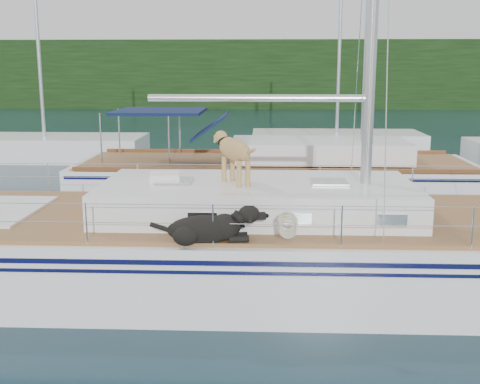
{
  "coord_description": "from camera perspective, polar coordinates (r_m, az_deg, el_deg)",
  "views": [
    {
      "loc": [
        0.92,
        -9.9,
        3.72
      ],
      "look_at": [
        0.5,
        0.2,
        1.6
      ],
      "focal_mm": 45.0,
      "sensor_mm": 36.0,
      "label": 1
    }
  ],
  "objects": [
    {
      "name": "shore_bank",
      "position": [
        56.19,
        1.45,
        8.65
      ],
      "size": [
        92.0,
        1.0,
        1.2
      ],
      "primitive_type": "cube",
      "color": "#595147",
      "rests_on": "ground"
    },
    {
      "name": "neighbor_sailboat",
      "position": [
        16.84,
        3.73,
        1.23
      ],
      "size": [
        11.0,
        3.5,
        13.3
      ],
      "color": "white",
      "rests_on": "ground"
    },
    {
      "name": "main_sailboat",
      "position": [
        10.38,
        -2.31,
        -5.22
      ],
      "size": [
        12.0,
        3.87,
        14.01
      ],
      "color": "white",
      "rests_on": "ground"
    },
    {
      "name": "bg_boat_west",
      "position": [
        25.71,
        -17.98,
        3.95
      ],
      "size": [
        8.0,
        3.0,
        11.65
      ],
      "color": "white",
      "rests_on": "ground"
    },
    {
      "name": "tree_line",
      "position": [
        54.91,
        1.44,
        11.09
      ],
      "size": [
        90.0,
        3.0,
        6.0
      ],
      "primitive_type": "cube",
      "color": "black",
      "rests_on": "ground"
    },
    {
      "name": "bg_boat_center",
      "position": [
        26.28,
        9.12,
        4.55
      ],
      "size": [
        7.2,
        3.0,
        11.65
      ],
      "color": "white",
      "rests_on": "ground"
    },
    {
      "name": "ground",
      "position": [
        10.61,
        -2.78,
        -8.69
      ],
      "size": [
        120.0,
        120.0,
        0.0
      ],
      "primitive_type": "plane",
      "color": "black",
      "rests_on": "ground"
    }
  ]
}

